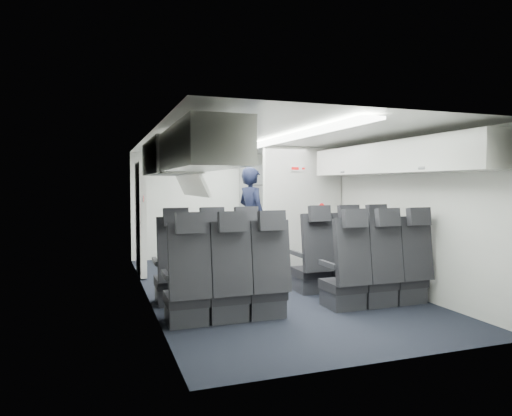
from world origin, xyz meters
TOP-DOWN VIEW (x-y plane):
  - cabin_shell at (0.00, 0.00)m, footprint 3.41×6.01m
  - seat_row_front at (-0.00, -0.53)m, footprint 3.33×0.56m
  - seat_row_mid at (-0.00, -1.43)m, footprint 3.33×0.56m
  - overhead_bin_left_rear at (-1.40, -2.00)m, footprint 0.53×1.80m
  - overhead_bin_left_front_open at (-1.44, -0.25)m, footprint 0.64×1.70m
  - overhead_bin_right_rear at (1.40, -2.00)m, footprint 0.53×1.80m
  - overhead_bin_right_front at (1.40, -0.25)m, footprint 0.53×1.70m
  - bulkhead_partition at (0.98, 0.80)m, footprint 1.40×0.15m
  - galley_unit at (0.95, 2.72)m, footprint 0.85×0.52m
  - boarding_door at (-1.64, 1.55)m, footprint 0.12×1.27m
  - flight_attendant at (0.37, 1.70)m, footprint 0.63×0.77m
  - carry_on_bag at (-1.40, 0.03)m, footprint 0.48×0.37m
  - papers at (0.56, 1.65)m, footprint 0.17×0.12m

SIDE VIEW (x-z plane):
  - seat_row_front at x=0.00m, z-range -0.21..1.02m
  - seat_row_mid at x=0.00m, z-range -0.21..1.02m
  - flight_attendant at x=0.37m, z-range 0.00..1.83m
  - galley_unit at x=0.95m, z-range 0.00..1.90m
  - boarding_door at x=-1.64m, z-range 0.02..1.88m
  - papers at x=0.56m, z-range 0.95..1.09m
  - bulkhead_partition at x=0.98m, z-range 0.01..2.14m
  - cabin_shell at x=0.00m, z-range 0.04..2.21m
  - overhead_bin_left_front_open at x=-1.44m, z-range 1.38..2.10m
  - carry_on_bag at x=-1.40m, z-range 1.65..1.91m
  - overhead_bin_right_front at x=1.40m, z-range 1.66..2.06m
  - overhead_bin_left_rear at x=-1.40m, z-range 1.66..2.06m
  - overhead_bin_right_rear at x=1.40m, z-range 1.66..2.06m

